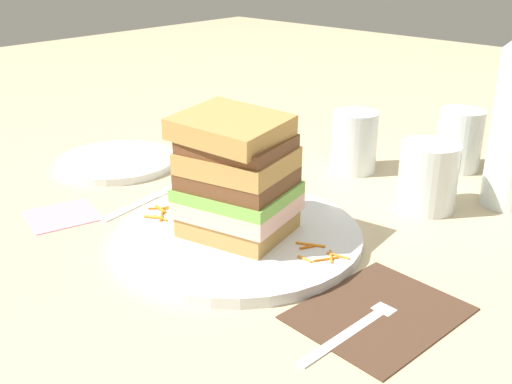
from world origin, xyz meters
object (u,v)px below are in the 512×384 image
(fork, at_px, (365,319))
(napkin_pink, at_px, (62,215))
(knife, at_px, (154,196))
(empty_tumbler_1, at_px, (459,140))
(sandwich, at_px, (237,177))
(main_plate, at_px, (238,236))
(side_plate, at_px, (117,161))
(empty_tumbler_0, at_px, (354,142))
(juice_glass, at_px, (428,180))
(napkin_dark, at_px, (379,312))

(fork, distance_m, napkin_pink, 0.42)
(knife, height_order, empty_tumbler_1, empty_tumbler_1)
(sandwich, bearing_deg, fork, -10.82)
(main_plate, height_order, knife, main_plate)
(side_plate, bearing_deg, fork, -10.46)
(fork, bearing_deg, empty_tumbler_0, 126.12)
(sandwich, distance_m, juice_glass, 0.26)
(napkin_dark, distance_m, empty_tumbler_0, 0.39)
(sandwich, height_order, side_plate, sandwich)
(main_plate, height_order, fork, main_plate)
(side_plate, height_order, napkin_pink, side_plate)
(main_plate, distance_m, juice_glass, 0.26)
(fork, bearing_deg, main_plate, 168.94)
(sandwich, height_order, empty_tumbler_1, sandwich)
(fork, bearing_deg, napkin_dark, 86.86)
(knife, relative_size, empty_tumbler_0, 2.21)
(fork, height_order, empty_tumbler_0, empty_tumbler_0)
(fork, bearing_deg, side_plate, 169.54)
(side_plate, bearing_deg, main_plate, -10.08)
(side_plate, bearing_deg, juice_glass, 22.33)
(napkin_dark, bearing_deg, sandwich, 175.47)
(fork, height_order, knife, fork)
(napkin_dark, height_order, knife, same)
(knife, bearing_deg, sandwich, -5.44)
(knife, distance_m, napkin_pink, 0.12)
(napkin_pink, bearing_deg, fork, 8.74)
(juice_glass, relative_size, side_plate, 0.48)
(empty_tumbler_1, height_order, napkin_pink, empty_tumbler_1)
(napkin_pink, bearing_deg, sandwich, 25.69)
(main_plate, distance_m, empty_tumbler_1, 0.41)
(napkin_dark, height_order, empty_tumbler_1, empty_tumbler_1)
(sandwich, relative_size, fork, 0.85)
(sandwich, height_order, juice_glass, sandwich)
(knife, xyz_separation_m, side_plate, (-0.14, 0.04, 0.00))
(knife, bearing_deg, juice_glass, 36.92)
(juice_glass, height_order, napkin_pink, juice_glass)
(main_plate, xyz_separation_m, empty_tumbler_1, (0.07, 0.40, 0.04))
(juice_glass, relative_size, empty_tumbler_1, 0.96)
(sandwich, height_order, fork, sandwich)
(sandwich, xyz_separation_m, empty_tumbler_1, (0.08, 0.40, -0.03))
(main_plate, xyz_separation_m, side_plate, (-0.32, 0.06, -0.00))
(main_plate, bearing_deg, juice_glass, 64.25)
(empty_tumbler_0, bearing_deg, side_plate, -140.82)
(fork, xyz_separation_m, napkin_pink, (-0.41, -0.06, -0.00))
(knife, bearing_deg, side_plate, 164.01)
(juice_glass, distance_m, empty_tumbler_1, 0.17)
(juice_glass, xyz_separation_m, side_plate, (-0.43, -0.18, -0.03))
(main_plate, distance_m, side_plate, 0.32)
(sandwich, relative_size, empty_tumbler_0, 1.56)
(juice_glass, distance_m, empty_tumbler_0, 0.16)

